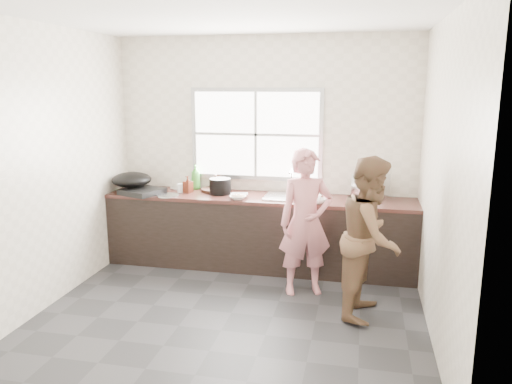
% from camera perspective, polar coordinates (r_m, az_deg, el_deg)
% --- Properties ---
extents(floor, '(3.60, 3.20, 0.01)m').
position_cam_1_polar(floor, '(4.91, -2.82, -13.68)').
color(floor, '#2A2A2D').
rests_on(floor, ground).
extents(ceiling, '(3.60, 3.20, 0.01)m').
position_cam_1_polar(ceiling, '(4.45, -3.20, 19.52)').
color(ceiling, silver).
rests_on(ceiling, wall_back).
extents(wall_back, '(3.60, 0.01, 2.70)m').
position_cam_1_polar(wall_back, '(6.03, 0.98, 4.71)').
color(wall_back, beige).
rests_on(wall_back, ground).
extents(wall_left, '(0.01, 3.20, 2.70)m').
position_cam_1_polar(wall_left, '(5.25, -22.41, 2.66)').
color(wall_left, beige).
rests_on(wall_left, ground).
extents(wall_right, '(0.01, 3.20, 2.70)m').
position_cam_1_polar(wall_right, '(4.38, 20.44, 1.08)').
color(wall_right, beige).
rests_on(wall_right, ground).
extents(wall_front, '(3.60, 0.01, 2.70)m').
position_cam_1_polar(wall_front, '(3.00, -11.01, -3.22)').
color(wall_front, silver).
rests_on(wall_front, ground).
extents(cabinet, '(3.60, 0.62, 0.82)m').
position_cam_1_polar(cabinet, '(5.93, 0.36, -4.73)').
color(cabinet, black).
rests_on(cabinet, floor).
extents(countertop, '(3.60, 0.64, 0.04)m').
position_cam_1_polar(countertop, '(5.82, 0.36, -0.67)').
color(countertop, '#371B16').
rests_on(countertop, cabinet).
extents(sink, '(0.55, 0.45, 0.02)m').
position_cam_1_polar(sink, '(5.75, 3.78, -0.59)').
color(sink, silver).
rests_on(sink, countertop).
extents(faucet, '(0.02, 0.02, 0.30)m').
position_cam_1_polar(faucet, '(5.92, 4.08, 1.20)').
color(faucet, silver).
rests_on(faucet, countertop).
extents(window_frame, '(1.60, 0.05, 1.10)m').
position_cam_1_polar(window_frame, '(6.01, 0.02, 6.61)').
color(window_frame, '#9EA0A5').
rests_on(window_frame, wall_back).
extents(window_glazing, '(1.50, 0.01, 1.00)m').
position_cam_1_polar(window_glazing, '(5.99, -0.03, 6.59)').
color(window_glazing, white).
rests_on(window_glazing, window_frame).
extents(woman, '(0.60, 0.49, 1.42)m').
position_cam_1_polar(woman, '(5.14, 5.69, -4.01)').
color(woman, '#D17D84').
rests_on(woman, floor).
extents(person_side, '(0.70, 0.83, 1.51)m').
position_cam_1_polar(person_side, '(4.74, 13.00, -5.06)').
color(person_side, brown).
rests_on(person_side, floor).
extents(cutting_board, '(0.46, 0.46, 0.04)m').
position_cam_1_polar(cutting_board, '(6.09, -4.58, 0.25)').
color(cutting_board, black).
rests_on(cutting_board, countertop).
extents(cleaver, '(0.22, 0.15, 0.01)m').
position_cam_1_polar(cleaver, '(5.75, -1.93, -0.20)').
color(cleaver, '#B8BBBF').
rests_on(cleaver, cutting_board).
extents(bowl_mince, '(0.23, 0.23, 0.05)m').
position_cam_1_polar(bowl_mince, '(5.65, -2.08, -0.61)').
color(bowl_mince, white).
rests_on(bowl_mince, countertop).
extents(bowl_crabs, '(0.22, 0.22, 0.06)m').
position_cam_1_polar(bowl_crabs, '(5.59, 6.31, -0.77)').
color(bowl_crabs, silver).
rests_on(bowl_crabs, countertop).
extents(bowl_held, '(0.25, 0.25, 0.07)m').
position_cam_1_polar(bowl_held, '(5.50, 7.12, -0.94)').
color(bowl_held, silver).
rests_on(bowl_held, countertop).
extents(black_pot, '(0.30, 0.30, 0.18)m').
position_cam_1_polar(black_pot, '(5.93, -4.11, 0.66)').
color(black_pot, black).
rests_on(black_pot, countertop).
extents(plate_food, '(0.23, 0.23, 0.02)m').
position_cam_1_polar(plate_food, '(6.20, -5.34, 0.34)').
color(plate_food, white).
rests_on(plate_food, countertop).
extents(bottle_green, '(0.14, 0.14, 0.31)m').
position_cam_1_polar(bottle_green, '(6.22, -6.92, 1.73)').
color(bottle_green, green).
rests_on(bottle_green, countertop).
extents(bottle_brown_tall, '(0.11, 0.11, 0.19)m').
position_cam_1_polar(bottle_brown_tall, '(6.04, -7.79, 0.80)').
color(bottle_brown_tall, '#512114').
rests_on(bottle_brown_tall, countertop).
extents(bottle_brown_short, '(0.18, 0.18, 0.17)m').
position_cam_1_polar(bottle_brown_short, '(6.16, -4.61, 1.03)').
color(bottle_brown_short, '#451A11').
rests_on(bottle_brown_short, countertop).
extents(glass_jar, '(0.10, 0.10, 0.11)m').
position_cam_1_polar(glass_jar, '(6.08, -8.62, 0.44)').
color(glass_jar, silver).
rests_on(glass_jar, countertop).
extents(burner, '(0.53, 0.53, 0.06)m').
position_cam_1_polar(burner, '(6.08, -12.88, 0.07)').
color(burner, black).
rests_on(burner, countertop).
extents(wok, '(0.59, 0.59, 0.18)m').
position_cam_1_polar(wok, '(6.21, -14.03, 1.38)').
color(wok, black).
rests_on(wok, burner).
extents(dish_rack, '(0.44, 0.37, 0.28)m').
position_cam_1_polar(dish_rack, '(5.86, 12.98, 0.69)').
color(dish_rack, silver).
rests_on(dish_rack, countertop).
extents(pot_lid_left, '(0.34, 0.34, 0.01)m').
position_cam_1_polar(pot_lid_left, '(5.92, -10.04, -0.38)').
color(pot_lid_left, silver).
rests_on(pot_lid_left, countertop).
extents(pot_lid_right, '(0.34, 0.34, 0.01)m').
position_cam_1_polar(pot_lid_right, '(6.32, -8.58, 0.47)').
color(pot_lid_right, silver).
rests_on(pot_lid_right, countertop).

